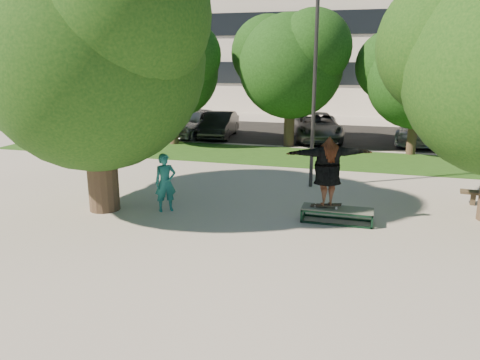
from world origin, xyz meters
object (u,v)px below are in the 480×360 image
(car_silver_a, at_px, (195,122))
(car_silver_b, at_px, (421,127))
(bystander, at_px, (165,183))
(car_grey, at_px, (317,127))
(tree_left, at_px, (92,45))
(grind_box, at_px, (337,215))
(lamppost, at_px, (314,89))
(car_dark, at_px, (219,125))

(car_silver_a, height_order, car_silver_b, car_silver_b)
(bystander, distance_m, car_grey, 13.02)
(tree_left, bearing_deg, car_silver_a, 99.64)
(grind_box, xyz_separation_m, car_silver_b, (3.01, 13.17, 0.56))
(grind_box, relative_size, bystander, 1.12)
(lamppost, xyz_separation_m, grind_box, (1.12, -3.28, -2.96))
(bystander, xyz_separation_m, car_silver_a, (-3.90, 12.13, -0.06))
(tree_left, xyz_separation_m, grind_box, (6.41, 0.62, -4.23))
(tree_left, distance_m, lamppost, 6.70)
(bystander, distance_m, car_silver_b, 15.53)
(lamppost, xyz_separation_m, car_dark, (-6.00, 8.50, -2.49))
(tree_left, height_order, grind_box, tree_left)
(car_silver_a, xyz_separation_m, car_grey, (6.47, 0.63, -0.06))
(bystander, relative_size, car_grey, 0.33)
(car_dark, height_order, car_silver_b, car_silver_b)
(car_dark, relative_size, car_grey, 0.82)
(car_grey, height_order, car_silver_b, car_silver_b)
(lamppost, relative_size, grind_box, 3.39)
(lamppost, bearing_deg, tree_left, -143.58)
(car_grey, bearing_deg, grind_box, -92.61)
(car_silver_b, bearing_deg, car_dark, -165.10)
(bystander, relative_size, car_dark, 0.40)
(grind_box, bearing_deg, car_grey, 99.35)
(car_silver_a, bearing_deg, car_silver_b, 15.90)
(car_dark, bearing_deg, car_silver_a, 173.99)
(lamppost, bearing_deg, grind_box, -71.18)
(tree_left, relative_size, car_grey, 1.44)
(car_grey, xyz_separation_m, car_silver_b, (5.06, 0.76, 0.06))
(tree_left, height_order, lamppost, tree_left)
(bystander, height_order, car_dark, bystander)
(car_grey, bearing_deg, lamppost, -96.17)
(tree_left, bearing_deg, car_silver_b, 55.65)
(grind_box, xyz_separation_m, car_grey, (-2.04, 12.41, 0.50))
(tree_left, xyz_separation_m, car_grey, (4.37, 13.03, -3.74))
(car_dark, xyz_separation_m, car_grey, (5.08, 0.63, 0.02))
(car_silver_a, bearing_deg, lamppost, -39.92)
(tree_left, xyz_separation_m, car_dark, (-0.71, 12.41, -3.76))
(tree_left, relative_size, bystander, 4.42)
(tree_left, bearing_deg, lamppost, 36.42)
(lamppost, height_order, bystander, lamppost)
(car_dark, bearing_deg, car_grey, 1.03)
(bystander, bearing_deg, car_dark, 64.87)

